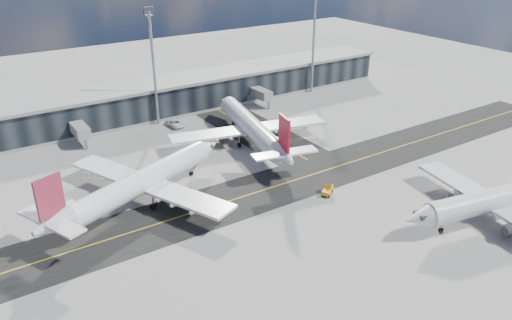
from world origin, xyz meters
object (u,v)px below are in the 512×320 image
object	(u,v)px
airliner_af	(140,183)
service_van	(175,123)
airliner_near	(503,198)
baggage_tug	(328,189)
airliner_redtail	(252,128)

from	to	relation	value
airliner_af	service_van	xyz separation A→B (m)	(21.49, 32.02, -3.37)
airliner_af	airliner_near	xyz separation A→B (m)	(49.50, -38.49, -0.31)
service_van	baggage_tug	bearing A→B (deg)	-82.75
airliner_af	baggage_tug	xyz separation A→B (m)	(30.39, -15.81, -3.26)
airliner_near	baggage_tug	xyz separation A→B (m)	(-19.11, 22.69, -2.95)
airliner_redtail	airliner_af	bearing A→B (deg)	-147.06
airliner_af	service_van	size ratio (longest dim) A/B	6.88
airliner_near	service_van	bearing A→B (deg)	33.03
airliner_af	baggage_tug	size ratio (longest dim) A/B	12.52
airliner_af	airliner_redtail	bearing A→B (deg)	87.73
airliner_af	service_van	world-z (taller)	airliner_af
airliner_redtail	service_van	distance (m)	22.97
baggage_tug	service_van	xyz separation A→B (m)	(-8.90, 47.82, -0.11)
airliner_af	baggage_tug	world-z (taller)	airliner_af
airliner_af	baggage_tug	bearing A→B (deg)	40.03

